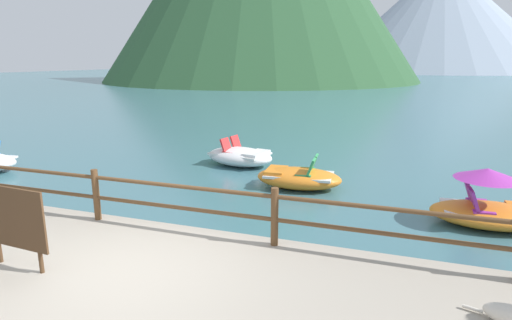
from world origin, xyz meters
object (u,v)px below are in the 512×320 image
object	(u,v)px
sign_board	(14,219)
pedal_boat_3	(240,156)
pedal_boat_2	(298,177)
pedal_boat_0	(489,207)

from	to	relation	value
sign_board	pedal_boat_3	bearing A→B (deg)	88.42
sign_board	pedal_boat_2	size ratio (longest dim) A/B	0.52
sign_board	pedal_boat_2	xyz separation A→B (m)	(2.55, 6.28, -0.84)
pedal_boat_2	pedal_boat_3	bearing A→B (deg)	142.24
pedal_boat_0	pedal_boat_2	size ratio (longest dim) A/B	0.99
pedal_boat_0	pedal_boat_3	size ratio (longest dim) A/B	0.93
pedal_boat_0	pedal_boat_2	world-z (taller)	pedal_boat_0
pedal_boat_0	pedal_boat_3	world-z (taller)	pedal_boat_0
pedal_boat_0	pedal_boat_3	bearing A→B (deg)	154.89
pedal_boat_2	pedal_boat_3	xyz separation A→B (m)	(-2.33, 1.80, 0.01)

